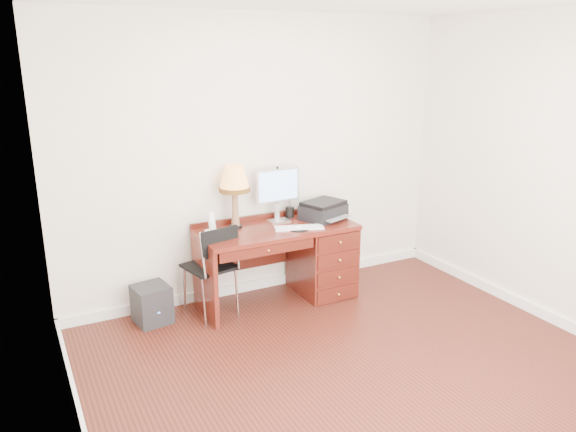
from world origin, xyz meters
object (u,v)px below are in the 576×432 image
desk (306,255)px  equipment_box (152,304)px  monitor (278,188)px  leg_lamp (234,183)px  chair (212,262)px  printer (323,210)px  phone (212,228)px

desk → equipment_box: desk is taller
desk → monitor: 0.72m
monitor → leg_lamp: bearing=-179.5°
chair → monitor: bearing=2.8°
printer → phone: phone is taller
printer → equipment_box: bearing=157.7°
monitor → chair: size_ratio=0.60×
equipment_box → desk: bearing=-12.3°
printer → chair: 1.24m
phone → chair: bearing=-131.3°
desk → leg_lamp: (-0.67, 0.16, 0.77)m
leg_lamp → phone: size_ratio=2.80×
chair → equipment_box: 0.65m
monitor → equipment_box: 1.59m
printer → desk: bearing=167.6°
monitor → phone: (-0.72, -0.12, -0.26)m
leg_lamp → equipment_box: leg_lamp is taller
leg_lamp → chair: leg_lamp is taller
monitor → leg_lamp: size_ratio=0.88×
leg_lamp → chair: bearing=-148.9°
desk → leg_lamp: 1.04m
printer → equipment_box: printer is taller
monitor → equipment_box: monitor is taller
monitor → desk: bearing=-40.4°
desk → equipment_box: 1.54m
monitor → leg_lamp: 0.46m
printer → phone: (-1.15, 0.03, -0.03)m
monitor → chair: monitor is taller
printer → leg_lamp: leg_lamp is taller
phone → monitor: bearing=-5.5°
leg_lamp → phone: 0.47m
monitor → equipment_box: (-1.30, -0.08, -0.90)m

